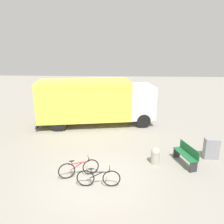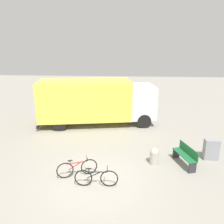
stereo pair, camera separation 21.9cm
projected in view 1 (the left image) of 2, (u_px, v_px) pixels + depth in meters
The scene contains 7 objects.
ground_plane at pixel (96, 181), 8.63m from camera, with size 60.00×60.00×0.00m, color gray.
delivery_truck at pixel (95, 100), 14.48m from camera, with size 7.91×3.61×2.96m.
park_bench at pixel (186, 154), 9.75m from camera, with size 0.81×1.50×0.89m.
bicycle_near at pixel (79, 168), 8.86m from camera, with size 1.57×0.68×0.77m.
bicycle_middle at pixel (98, 178), 8.23m from camera, with size 1.67×0.44×0.77m.
bollard_near_bench at pixel (155, 155), 9.83m from camera, with size 0.42×0.42×0.78m.
utility_box at pixel (211, 149), 10.27m from camera, with size 0.66×0.36×0.99m.
Camera 1 is at (1.02, -7.39, 5.17)m, focal length 35.00 mm.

